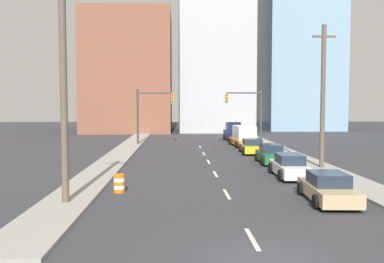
{
  "coord_description": "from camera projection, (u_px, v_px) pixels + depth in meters",
  "views": [
    {
      "loc": [
        -2.55,
        -12.02,
        4.51
      ],
      "look_at": [
        -1.18,
        24.59,
        2.2
      ],
      "focal_mm": 40.0,
      "sensor_mm": 36.0,
      "label": 1
    }
  ],
  "objects": [
    {
      "name": "ground_plane",
      "position": [
        264.0,
        261.0,
        12.37
      ],
      "size": [
        200.0,
        200.0,
        0.0
      ],
      "primitive_type": "plane",
      "color": "#333338"
    },
    {
      "name": "sidewalk_left",
      "position": [
        138.0,
        138.0,
        56.34
      ],
      "size": [
        2.34,
        88.74,
        0.14
      ],
      "color": "gray",
      "rests_on": "ground"
    },
    {
      "name": "sidewalk_right",
      "position": [
        252.0,
        138.0,
        56.9
      ],
      "size": [
        2.34,
        88.74,
        0.14
      ],
      "color": "gray",
      "rests_on": "ground"
    },
    {
      "name": "lane_stripe_at_2m",
      "position": [
        252.0,
        239.0,
        14.37
      ],
      "size": [
        0.16,
        2.4,
        0.01
      ],
      "primitive_type": "cube",
      "color": "beige",
      "rests_on": "ground"
    },
    {
      "name": "lane_stripe_at_9m",
      "position": [
        227.0,
        194.0,
        21.55
      ],
      "size": [
        0.16,
        2.4,
        0.01
      ],
      "primitive_type": "cube",
      "color": "beige",
      "rests_on": "ground"
    },
    {
      "name": "lane_stripe_at_15m",
      "position": [
        215.0,
        174.0,
        27.79
      ],
      "size": [
        0.16,
        2.4,
        0.01
      ],
      "primitive_type": "cube",
      "color": "beige",
      "rests_on": "ground"
    },
    {
      "name": "lane_stripe_at_21m",
      "position": [
        208.0,
        162.0,
        33.74
      ],
      "size": [
        0.16,
        2.4,
        0.01
      ],
      "primitive_type": "cube",
      "color": "beige",
      "rests_on": "ground"
    },
    {
      "name": "lane_stripe_at_27m",
      "position": [
        204.0,
        154.0,
        39.3
      ],
      "size": [
        0.16,
        2.4,
        0.01
      ],
      "primitive_type": "cube",
      "color": "beige",
      "rests_on": "ground"
    },
    {
      "name": "lane_stripe_at_33m",
      "position": [
        200.0,
        147.0,
        45.64
      ],
      "size": [
        0.16,
        2.4,
        0.01
      ],
      "primitive_type": "cube",
      "color": "beige",
      "rests_on": "ground"
    },
    {
      "name": "building_brick_left",
      "position": [
        129.0,
        73.0,
        71.49
      ],
      "size": [
        14.0,
        16.0,
        19.44
      ],
      "color": "brown",
      "rests_on": "ground"
    },
    {
      "name": "building_office_center",
      "position": [
        213.0,
        46.0,
        75.69
      ],
      "size": [
        12.0,
        20.0,
        29.92
      ],
      "color": "#A8A8AD",
      "rests_on": "ground"
    },
    {
      "name": "building_glass_right",
      "position": [
        295.0,
        36.0,
        80.11
      ],
      "size": [
        13.0,
        20.0,
        34.75
      ],
      "color": "#7A9EB7",
      "rests_on": "ground"
    },
    {
      "name": "traffic_signal_left",
      "position": [
        148.0,
        109.0,
        47.71
      ],
      "size": [
        4.19,
        0.35,
        6.23
      ],
      "color": "#38383D",
      "rests_on": "ground"
    },
    {
      "name": "traffic_signal_right",
      "position": [
        251.0,
        109.0,
        48.14
      ],
      "size": [
        4.19,
        0.35,
        6.23
      ],
      "color": "#38383D",
      "rests_on": "ground"
    },
    {
      "name": "utility_pole_left_near",
      "position": [
        64.0,
        91.0,
        18.94
      ],
      "size": [
        1.6,
        0.32,
        10.0
      ],
      "color": "brown",
      "rests_on": "ground"
    },
    {
      "name": "utility_pole_right_mid",
      "position": [
        323.0,
        96.0,
        29.5
      ],
      "size": [
        1.6,
        0.32,
        9.97
      ],
      "color": "brown",
      "rests_on": "ground"
    },
    {
      "name": "traffic_barrel",
      "position": [
        119.0,
        183.0,
        21.92
      ],
      "size": [
        0.56,
        0.56,
        0.95
      ],
      "color": "orange",
      "rests_on": "ground"
    },
    {
      "name": "sedan_tan",
      "position": [
        328.0,
        188.0,
        19.84
      ],
      "size": [
        2.28,
        4.73,
        1.37
      ],
      "rotation": [
        0.0,
        0.0,
        -0.06
      ],
      "color": "tan",
      "rests_on": "ground"
    },
    {
      "name": "sedan_white",
      "position": [
        290.0,
        166.0,
        26.57
      ],
      "size": [
        2.11,
        4.84,
        1.44
      ],
      "rotation": [
        0.0,
        0.0,
        -0.03
      ],
      "color": "silver",
      "rests_on": "ground"
    },
    {
      "name": "sedan_green",
      "position": [
        271.0,
        155.0,
        32.86
      ],
      "size": [
        2.08,
        4.43,
        1.46
      ],
      "rotation": [
        0.0,
        0.0,
        -0.03
      ],
      "color": "#1E6033",
      "rests_on": "ground"
    },
    {
      "name": "sedan_yellow",
      "position": [
        252.0,
        147.0,
        39.44
      ],
      "size": [
        2.31,
        4.53,
        1.37
      ],
      "rotation": [
        0.0,
        0.0,
        -0.05
      ],
      "color": "gold",
      "rests_on": "ground"
    },
    {
      "name": "box_truck_orange",
      "position": [
        244.0,
        137.0,
        46.16
      ],
      "size": [
        2.63,
        6.4,
        2.23
      ],
      "rotation": [
        0.0,
        0.0,
        0.04
      ],
      "color": "orange",
      "rests_on": "ground"
    },
    {
      "name": "pickup_truck_navy",
      "position": [
        234.0,
        133.0,
        53.4
      ],
      "size": [
        2.37,
        5.7,
        2.29
      ],
      "rotation": [
        0.0,
        0.0,
        0.04
      ],
      "color": "#141E47",
      "rests_on": "ground"
    }
  ]
}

